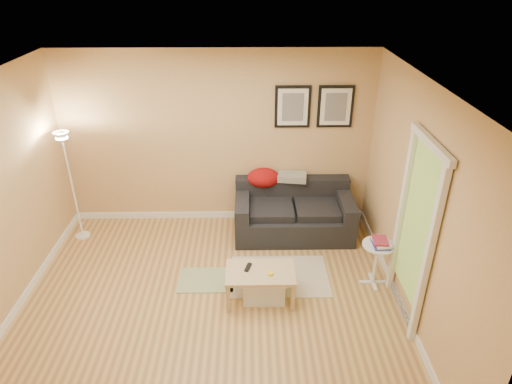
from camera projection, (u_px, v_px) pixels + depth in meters
floor at (211, 304)px, 5.30m from camera, size 4.50×4.50×0.00m
ceiling at (198, 86)px, 4.09m from camera, size 4.50×4.50×0.00m
wall_back at (217, 140)px, 6.46m from camera, size 4.50×0.00×4.50m
wall_front at (179, 361)px, 2.92m from camera, size 4.50×0.00×4.50m
wall_right at (417, 207)px, 4.72m from camera, size 0.00×4.00×4.00m
baseboard_back at (220, 215)px, 7.03m from camera, size 4.50×0.02×0.10m
baseboard_left at (21, 302)px, 5.25m from camera, size 0.02×4.00×0.10m
baseboard_right at (399, 298)px, 5.30m from camera, size 0.02×4.00×0.10m
sofa at (294, 211)px, 6.49m from camera, size 1.70×0.90×0.75m
red_throw at (263, 178)px, 6.57m from camera, size 0.48×0.36×0.28m
plaid_throw at (292, 177)px, 6.58m from camera, size 0.45×0.32×0.10m
framed_print_left at (293, 107)px, 6.22m from camera, size 0.50×0.04×0.60m
framed_print_right at (335, 107)px, 6.23m from camera, size 0.50×0.04×0.60m
area_rug at (279, 276)px, 5.75m from camera, size 1.25×0.85×0.01m
green_runner at (206, 280)px, 5.68m from camera, size 0.70×0.50×0.01m
coffee_table at (260, 285)px, 5.29m from camera, size 0.91×0.69×0.40m
remote_control at (248, 267)px, 5.25m from camera, size 0.09×0.17×0.02m
tape_roll at (270, 274)px, 5.13m from camera, size 0.07×0.07×0.03m
storage_bin at (264, 287)px, 5.32m from camera, size 0.51×0.37×0.31m
side_table at (375, 264)px, 5.50m from camera, size 0.39×0.39×0.59m
book_stack at (381, 242)px, 5.33m from camera, size 0.24×0.29×0.08m
floor_lamp at (73, 190)px, 6.22m from camera, size 0.21×0.21×1.63m
doorway at (413, 237)px, 4.72m from camera, size 0.12×1.01×2.13m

